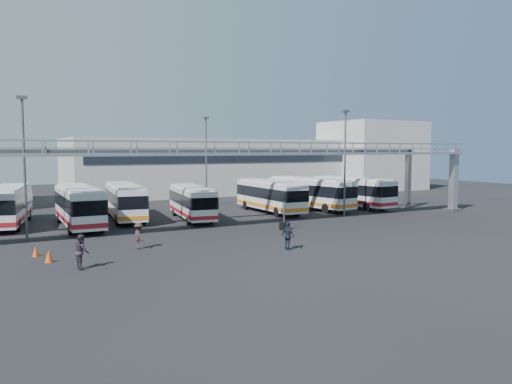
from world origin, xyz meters
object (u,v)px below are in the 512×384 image
bus_2 (79,205)px  bus_7 (310,192)px  pedestrian_b (82,251)px  tire_stack (284,225)px  light_pole_back (206,156)px  pedestrian_d (288,236)px  pedestrian_c (139,236)px  light_pole_left (24,160)px  bus_6 (270,195)px  bus_1 (9,204)px  cone_right (36,251)px  bus_8 (351,191)px  bus_4 (192,201)px  light_pole_mid (345,157)px  cone_left (49,256)px  bus_3 (125,200)px

bus_2 → bus_7: bearing=4.2°
pedestrian_b → tire_stack: tire_stack is taller
light_pole_back → tire_stack: light_pole_back is taller
pedestrian_d → bus_7: bearing=-50.0°
pedestrian_b → pedestrian_c: (4.23, 3.82, -0.07)m
pedestrian_c → tire_stack: tire_stack is taller
light_pole_left → light_pole_back: size_ratio=1.00×
tire_stack → bus_7: bearing=46.5°
bus_6 → light_pole_back: bearing=112.1°
bus_1 → pedestrian_d: bearing=-41.8°
bus_6 → cone_right: (-23.29, -11.45, -1.51)m
light_pole_left → bus_8: light_pole_left is taller
light_pole_back → bus_7: bearing=-45.8°
bus_2 → bus_8: bus_2 is taller
bus_2 → cone_right: 11.49m
bus_8 → bus_4: bearing=176.1°
light_pole_left → tire_stack: bearing=-15.1°
light_pole_back → pedestrian_d: (-5.57, -26.06, -4.82)m
bus_4 → bus_7: size_ratio=0.90×
bus_6 → cone_right: 25.99m
bus_8 → light_pole_back: bearing=139.9°
light_pole_mid → tire_stack: 11.56m
bus_8 → pedestrian_b: size_ratio=5.95×
pedestrian_b → pedestrian_d: bearing=-99.9°
pedestrian_b → pedestrian_c: size_ratio=1.08×
cone_right → tire_stack: tire_stack is taller
bus_6 → cone_left: bearing=-147.2°
bus_4 → light_pole_back: bearing=68.9°
bus_8 → cone_right: 35.29m
bus_7 → cone_right: size_ratio=18.67×
light_pole_mid → pedestrian_d: 18.16m
bus_3 → pedestrian_c: size_ratio=6.33×
bus_2 → pedestrian_c: bearing=-79.5°
bus_7 → cone_right: bearing=-165.9°
light_pole_mid → bus_2: (-23.72, 5.19, -3.85)m
light_pole_left → cone_right: size_ratio=16.50×
light_pole_mid → bus_8: (5.49, 5.57, -3.87)m
pedestrian_c → cone_right: bearing=79.1°
bus_4 → pedestrian_b: size_ratio=5.49×
pedestrian_b → cone_left: (-1.38, 2.50, -0.59)m
bus_1 → pedestrian_d: 25.08m
light_pole_mid → bus_1: size_ratio=0.91×
bus_6 → bus_7: 5.16m
bus_1 → tire_stack: bus_1 is taller
bus_2 → cone_right: bearing=-110.8°
light_pole_mid → pedestrian_d: bearing=-140.8°
bus_8 → bus_3: bearing=169.3°
bus_2 → cone_left: size_ratio=15.71×
bus_7 → pedestrian_c: bearing=-159.1°
bus_4 → cone_left: size_ratio=14.46×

